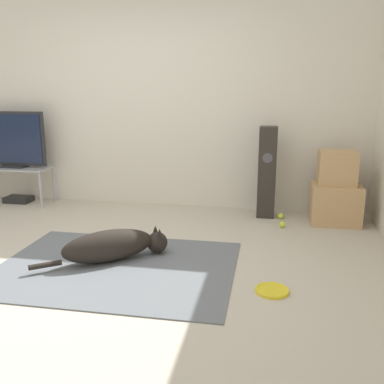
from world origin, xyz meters
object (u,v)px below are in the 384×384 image
(dog, at_px, (114,245))
(game_console, at_px, (19,199))
(frisbee, at_px, (272,290))
(floor_speaker, at_px, (267,172))
(cardboard_box_upper, at_px, (337,168))
(tv, at_px, (12,140))
(cardboard_box_lower, at_px, (335,204))
(tennis_ball_by_boxes, at_px, (281,216))
(tv_stand, at_px, (15,172))
(tennis_ball_near_speaker, at_px, (282,224))

(dog, distance_m, game_console, 2.53)
(frisbee, relative_size, floor_speaker, 0.24)
(cardboard_box_upper, distance_m, tv, 3.92)
(dog, distance_m, cardboard_box_upper, 2.52)
(cardboard_box_lower, bearing_deg, tennis_ball_by_boxes, 174.99)
(cardboard_box_lower, xyz_separation_m, tv_stand, (-3.92, 0.16, 0.19))
(cardboard_box_upper, bearing_deg, frisbee, -110.08)
(cardboard_box_lower, relative_size, cardboard_box_upper, 1.33)
(tennis_ball_by_boxes, bearing_deg, cardboard_box_upper, -3.91)
(dog, distance_m, tennis_ball_near_speaker, 1.87)
(frisbee, bearing_deg, dog, 165.75)
(floor_speaker, relative_size, tennis_ball_by_boxes, 15.68)
(cardboard_box_upper, distance_m, floor_speaker, 0.75)
(cardboard_box_upper, height_order, game_console, cardboard_box_upper)
(cardboard_box_upper, xyz_separation_m, tennis_ball_near_speaker, (-0.55, -0.28, -0.58))
(dog, xyz_separation_m, tv, (-1.92, 1.62, 0.67))
(dog, relative_size, cardboard_box_lower, 1.88)
(dog, bearing_deg, tv_stand, 139.82)
(dog, distance_m, tennis_ball_by_boxes, 2.08)
(cardboard_box_lower, xyz_separation_m, tv, (-3.92, 0.16, 0.60))
(cardboard_box_upper, relative_size, floor_speaker, 0.38)
(frisbee, bearing_deg, tv_stand, 148.94)
(floor_speaker, bearing_deg, game_console, 178.79)
(cardboard_box_upper, bearing_deg, tv, 177.81)
(tennis_ball_by_boxes, bearing_deg, tennis_ball_near_speaker, -87.97)
(tv, height_order, tennis_ball_by_boxes, tv)
(cardboard_box_lower, bearing_deg, game_console, 177.30)
(tennis_ball_by_boxes, bearing_deg, tv, 178.10)
(dog, relative_size, cardboard_box_upper, 2.49)
(tennis_ball_near_speaker, bearing_deg, cardboard_box_upper, 26.91)
(tv, xyz_separation_m, tennis_ball_by_boxes, (3.34, -0.11, -0.78))
(dog, bearing_deg, floor_speaker, 51.54)
(dog, height_order, tennis_ball_by_boxes, dog)
(cardboard_box_upper, relative_size, tennis_ball_by_boxes, 5.97)
(tennis_ball_near_speaker, height_order, game_console, game_console)
(cardboard_box_lower, xyz_separation_m, cardboard_box_upper, (-0.01, 0.01, 0.40))
(frisbee, bearing_deg, cardboard_box_upper, 69.92)
(tennis_ball_near_speaker, bearing_deg, tennis_ball_by_boxes, 92.03)
(frisbee, distance_m, tennis_ball_near_speaker, 1.53)
(cardboard_box_upper, bearing_deg, floor_speaker, 171.84)
(cardboard_box_lower, height_order, tv, tv)
(frisbee, distance_m, tennis_ball_by_boxes, 1.85)
(frisbee, bearing_deg, tennis_ball_by_boxes, 87.04)
(frisbee, relative_size, tennis_ball_by_boxes, 3.74)
(floor_speaker, xyz_separation_m, tv, (-3.17, 0.04, 0.29))
(tv_stand, xyz_separation_m, tv, (0.00, 0.00, 0.41))
(frisbee, height_order, tv_stand, tv_stand)
(game_console, bearing_deg, tv, -68.96)
(cardboard_box_lower, relative_size, floor_speaker, 0.51)
(tv_stand, xyz_separation_m, tennis_ball_by_boxes, (3.34, -0.11, -0.37))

